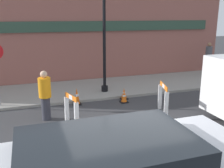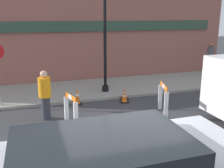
{
  "view_description": "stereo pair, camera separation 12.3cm",
  "coord_description": "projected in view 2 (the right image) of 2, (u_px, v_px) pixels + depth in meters",
  "views": [
    {
      "loc": [
        -1.89,
        -5.16,
        3.36
      ],
      "look_at": [
        0.93,
        3.27,
        1.0
      ],
      "focal_mm": 42.0,
      "sensor_mm": 36.0,
      "label": 1
    },
    {
      "loc": [
        -1.77,
        -5.2,
        3.36
      ],
      "look_at": [
        0.93,
        3.27,
        1.0
      ],
      "focal_mm": 42.0,
      "sensor_mm": 36.0,
      "label": 2
    }
  ],
  "objects": [
    {
      "name": "barricade_1",
      "position": [
        163.0,
        97.0,
        9.05
      ],
      "size": [
        0.38,
        0.96,
        1.06
      ],
      "rotation": [
        0.0,
        0.0,
        7.59
      ],
      "color": "white",
      "rests_on": "ground_plane"
    },
    {
      "name": "traffic_cone_3",
      "position": [
        152.0,
        125.0,
        7.48
      ],
      "size": [
        0.3,
        0.3,
        0.65
      ],
      "color": "black",
      "rests_on": "ground_plane"
    },
    {
      "name": "traffic_cone_1",
      "position": [
        124.0,
        97.0,
        10.29
      ],
      "size": [
        0.3,
        0.3,
        0.47
      ],
      "color": "black",
      "rests_on": "ground_plane"
    },
    {
      "name": "traffic_cone_0",
      "position": [
        77.0,
        97.0,
        10.04
      ],
      "size": [
        0.3,
        0.3,
        0.66
      ],
      "color": "black",
      "rests_on": "ground_plane"
    },
    {
      "name": "streetlamp_post",
      "position": [
        105.0,
        11.0,
        10.65
      ],
      "size": [
        0.44,
        0.44,
        5.28
      ],
      "color": "black",
      "rests_on": "sidewalk_slab"
    },
    {
      "name": "sidewalk_slab",
      "position": [
        73.0,
        90.0,
        11.83
      ],
      "size": [
        18.0,
        3.33,
        0.1
      ],
      "color": "gray",
      "rests_on": "ground_plane"
    },
    {
      "name": "person_pedestrian",
      "position": [
        210.0,
        58.0,
        14.18
      ],
      "size": [
        0.46,
        0.46,
        1.81
      ],
      "rotation": [
        0.0,
        0.0,
        2.72
      ],
      "color": "#33333D",
      "rests_on": "sidewalk_slab"
    },
    {
      "name": "person_worker",
      "position": [
        45.0,
        94.0,
        8.49
      ],
      "size": [
        0.47,
        0.47,
        1.64
      ],
      "rotation": [
        0.0,
        0.0,
        -0.19
      ],
      "color": "#33333D",
      "rests_on": "ground_plane"
    },
    {
      "name": "traffic_cone_4",
      "position": [
        113.0,
        124.0,
        7.59
      ],
      "size": [
        0.3,
        0.3,
        0.59
      ],
      "color": "black",
      "rests_on": "ground_plane"
    },
    {
      "name": "storefront_facade",
      "position": [
        65.0,
        27.0,
        12.73
      ],
      "size": [
        18.0,
        0.22,
        5.5
      ],
      "color": "#93564C",
      "rests_on": "ground_plane"
    },
    {
      "name": "ground_plane",
      "position": [
        116.0,
        162.0,
        6.17
      ],
      "size": [
        60.0,
        60.0,
        0.0
      ],
      "primitive_type": "plane",
      "color": "#38383A"
    },
    {
      "name": "traffic_cone_2",
      "position": [
        124.0,
        94.0,
        10.7
      ],
      "size": [
        0.3,
        0.3,
        0.46
      ],
      "color": "black",
      "rests_on": "ground_plane"
    },
    {
      "name": "barricade_0",
      "position": [
        71.0,
        109.0,
        8.07
      ],
      "size": [
        0.34,
        0.73,
        1.01
      ],
      "rotation": [
        0.0,
        0.0,
        5.0
      ],
      "color": "white",
      "rests_on": "ground_plane"
    }
  ]
}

